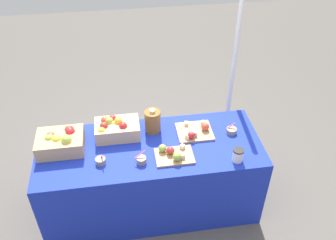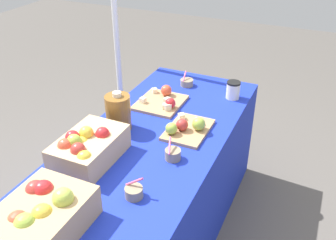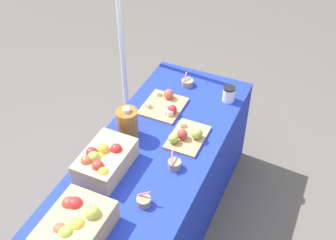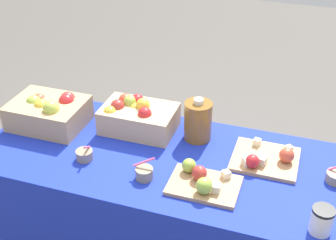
% 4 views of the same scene
% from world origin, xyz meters
% --- Properties ---
extents(ground_plane, '(10.00, 10.00, 0.00)m').
position_xyz_m(ground_plane, '(0.00, 0.00, 0.00)').
color(ground_plane, '#56514C').
extents(table, '(1.90, 0.76, 0.74)m').
position_xyz_m(table, '(0.00, 0.00, 0.37)').
color(table, '#192DB7').
rests_on(table, ground_plane).
extents(apple_crate_left, '(0.38, 0.29, 0.19)m').
position_xyz_m(apple_crate_left, '(-0.73, 0.08, 0.82)').
color(apple_crate_left, tan).
rests_on(apple_crate_left, table).
extents(apple_crate_middle, '(0.38, 0.25, 0.17)m').
position_xyz_m(apple_crate_middle, '(-0.27, 0.19, 0.82)').
color(apple_crate_middle, tan).
rests_on(apple_crate_middle, table).
extents(cutting_board_front, '(0.31, 0.22, 0.09)m').
position_xyz_m(cutting_board_front, '(0.17, -0.16, 0.77)').
color(cutting_board_front, tan).
rests_on(cutting_board_front, table).
extents(cutting_board_back, '(0.31, 0.27, 0.09)m').
position_xyz_m(cutting_board_back, '(0.42, 0.11, 0.76)').
color(cutting_board_back, tan).
rests_on(cutting_board_back, table).
extents(sample_bowl_near, '(0.09, 0.09, 0.09)m').
position_xyz_m(sample_bowl_near, '(0.73, 0.07, 0.76)').
color(sample_bowl_near, gray).
rests_on(sample_bowl_near, table).
extents(sample_bowl_mid, '(0.10, 0.08, 0.10)m').
position_xyz_m(sample_bowl_mid, '(-0.09, -0.18, 0.77)').
color(sample_bowl_mid, gray).
rests_on(sample_bowl_mid, table).
extents(sample_bowl_far, '(0.08, 0.08, 0.10)m').
position_xyz_m(sample_bowl_far, '(-0.41, -0.14, 0.77)').
color(sample_bowl_far, gray).
rests_on(sample_bowl_far, table).
extents(cider_jug, '(0.14, 0.14, 0.23)m').
position_xyz_m(cider_jug, '(0.05, 0.21, 0.84)').
color(cider_jug, brown).
rests_on(cider_jug, table).
extents(coffee_cup, '(0.09, 0.09, 0.11)m').
position_xyz_m(coffee_cup, '(0.68, -0.27, 0.80)').
color(coffee_cup, silver).
rests_on(coffee_cup, table).
extents(tent_pole, '(0.04, 0.04, 1.94)m').
position_xyz_m(tent_pole, '(0.92, 0.73, 0.97)').
color(tent_pole, white).
rests_on(tent_pole, ground_plane).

